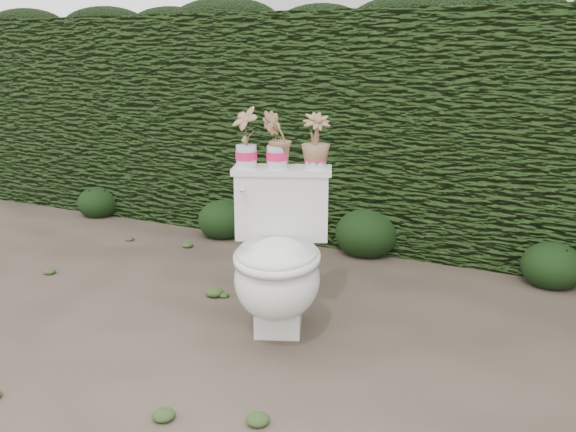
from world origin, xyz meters
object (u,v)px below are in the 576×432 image
at_px(toilet, 278,262).
at_px(potted_plant_center, 277,141).
at_px(potted_plant_left, 246,138).
at_px(potted_plant_right, 316,142).

height_order(toilet, potted_plant_center, potted_plant_center).
distance_m(potted_plant_left, potted_plant_center, 0.16).
bearing_deg(potted_plant_left, potted_plant_center, 42.69).
bearing_deg(potted_plant_right, potted_plant_center, 164.76).
distance_m(potted_plant_center, potted_plant_right, 0.19).
relative_size(potted_plant_center, potted_plant_right, 1.03).
height_order(potted_plant_center, potted_plant_right, potted_plant_center).
xyz_separation_m(potted_plant_center, potted_plant_right, (0.18, 0.07, -0.00)).
xyz_separation_m(toilet, potted_plant_left, (-0.26, 0.16, 0.56)).
bearing_deg(potted_plant_center, toilet, 77.11).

